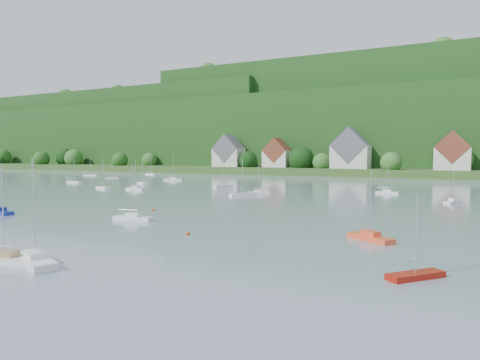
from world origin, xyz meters
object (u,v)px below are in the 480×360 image
object	(u,v)px
near_sailboat_3	(133,217)
near_sailboat_4	(35,259)
near_sailboat_2	(5,258)
near_sailboat_5	(370,237)
near_sailboat_1	(0,211)
near_sailboat_7	(416,275)

from	to	relation	value
near_sailboat_3	near_sailboat_4	world-z (taller)	near_sailboat_4
near_sailboat_3	near_sailboat_2	bearing A→B (deg)	-83.38
near_sailboat_2	near_sailboat_5	xyz separation A→B (m)	(25.91, 23.79, -0.02)
near_sailboat_3	near_sailboat_5	xyz separation A→B (m)	(32.09, 0.36, -0.01)
near_sailboat_1	near_sailboat_2	distance (m)	34.80
near_sailboat_5	near_sailboat_7	bearing A→B (deg)	-31.61
near_sailboat_3	near_sailboat_4	size ratio (longest dim) A/B	0.87
near_sailboat_1	near_sailboat_7	xyz separation A→B (m)	(60.29, -8.60, -0.13)
near_sailboat_5	near_sailboat_2	bearing A→B (deg)	-101.91
near_sailboat_4	near_sailboat_5	bearing A→B (deg)	68.27
near_sailboat_5	near_sailboat_7	distance (m)	14.11
near_sailboat_2	near_sailboat_4	world-z (taller)	near_sailboat_4
near_sailboat_3	near_sailboat_5	size ratio (longest dim) A/B	1.02
near_sailboat_1	near_sailboat_3	bearing A→B (deg)	22.70
near_sailboat_1	near_sailboat_2	size ratio (longest dim) A/B	0.95
near_sailboat_1	near_sailboat_5	distance (m)	54.98
near_sailboat_2	near_sailboat_3	bearing A→B (deg)	91.42
near_sailboat_4	near_sailboat_7	world-z (taller)	near_sailboat_4
near_sailboat_1	near_sailboat_7	bearing A→B (deg)	4.48
near_sailboat_4	near_sailboat_3	bearing A→B (deg)	135.09
near_sailboat_3	near_sailboat_4	distance (m)	24.22
near_sailboat_2	near_sailboat_4	distance (m)	2.79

